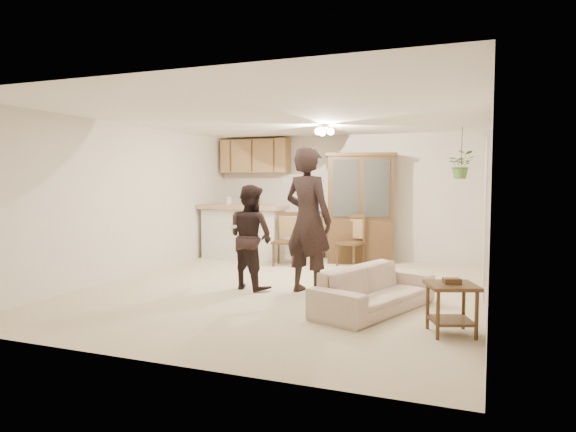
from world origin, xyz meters
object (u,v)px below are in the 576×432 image
(child, at_px, (251,243))
(side_table, at_px, (451,308))
(adult, at_px, (308,229))
(chair_hutch_left, at_px, (350,251))
(china_hutch, at_px, (360,209))
(sofa, at_px, (375,281))
(chair_hutch_right, at_px, (332,245))
(chair_bar, at_px, (285,251))

(child, bearing_deg, side_table, 176.59)
(adult, distance_m, chair_hutch_left, 2.54)
(china_hutch, bearing_deg, sofa, -90.03)
(chair_hutch_left, bearing_deg, sofa, -54.76)
(side_table, distance_m, chair_hutch_left, 4.29)
(sofa, xyz_separation_m, chair_hutch_left, (-1.11, 3.11, -0.10))
(sofa, xyz_separation_m, china_hutch, (-1.04, 3.57, 0.67))
(sofa, relative_size, chair_hutch_left, 1.96)
(sofa, height_order, chair_hutch_right, chair_hutch_right)
(chair_bar, relative_size, chair_hutch_right, 0.99)
(sofa, distance_m, chair_bar, 3.49)
(side_table, relative_size, chair_hutch_right, 0.62)
(china_hutch, height_order, chair_bar, china_hutch)
(sofa, distance_m, adult, 1.37)
(china_hutch, distance_m, chair_hutch_right, 0.97)
(chair_bar, xyz_separation_m, chair_hutch_left, (1.13, 0.43, -0.01))
(adult, bearing_deg, chair_bar, -42.65)
(child, bearing_deg, sofa, -177.03)
(adult, relative_size, child, 1.33)
(chair_hutch_left, bearing_deg, china_hutch, 97.11)
(side_table, relative_size, chair_hutch_left, 0.65)
(adult, xyz_separation_m, chair_bar, (-1.15, 2.04, -0.62))
(child, distance_m, chair_hutch_right, 3.16)
(chair_bar, bearing_deg, chair_hutch_right, 53.14)
(chair_hutch_left, bearing_deg, child, -93.28)
(sofa, distance_m, china_hutch, 3.78)
(adult, height_order, china_hutch, china_hutch)
(adult, bearing_deg, china_hutch, -73.01)
(chair_hutch_left, relative_size, chair_hutch_right, 0.95)
(sofa, distance_m, side_table, 1.14)
(side_table, bearing_deg, adult, 146.96)
(side_table, height_order, chair_hutch_left, chair_hutch_left)
(china_hutch, relative_size, chair_bar, 2.12)
(adult, height_order, child, adult)
(side_table, bearing_deg, chair_hutch_left, 118.32)
(china_hutch, distance_m, side_table, 4.73)
(side_table, distance_m, chair_bar, 4.61)
(chair_hutch_left, xyz_separation_m, chair_hutch_right, (-0.52, 0.62, 0.01))
(china_hutch, distance_m, chair_hutch_left, 0.90)
(sofa, xyz_separation_m, chair_bar, (-2.23, 2.69, -0.09))
(child, xyz_separation_m, chair_hutch_left, (0.86, 2.49, -0.41))
(chair_bar, bearing_deg, chair_hutch_left, 13.83)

